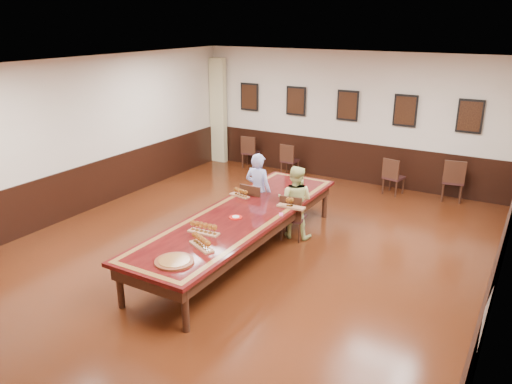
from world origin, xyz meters
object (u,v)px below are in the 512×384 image
Objects in this scene: chair_man at (256,206)px; carved_platter at (174,261)px; spare_chair_b at (290,159)px; conference_table at (241,222)px; person_man at (258,191)px; spare_chair_a at (251,151)px; chair_woman at (293,216)px; person_woman at (295,202)px; spare_chair_d at (453,180)px; spare_chair_c at (394,176)px.

chair_man is 3.14m from carved_platter.
spare_chair_b is 0.17× the size of conference_table.
person_man is at bearing 106.59° from conference_table.
chair_man is 4.30m from spare_chair_a.
person_man is (-0.84, 0.15, 0.31)m from chair_woman.
carved_platter is (0.52, -3.08, 0.30)m from chair_man.
chair_man is 0.84m from chair_woman.
carved_platter is at bearing -85.43° from conference_table.
chair_woman is at bearing 90.00° from person_woman.
chair_man is 1.46× the size of carved_platter.
person_man is 1.08× the size of person_woman.
spare_chair_d is at bearing 60.63° from conference_table.
spare_chair_a is at bearing 9.38° from spare_chair_c.
spare_chair_b is (-1.84, 3.54, -0.02)m from chair_woman.
chair_woman reaches higher than carved_platter.
spare_chair_b is 3.91m from person_woman.
carved_platter reaches higher than conference_table.
person_man reaches higher than chair_man.
person_woman reaches higher than chair_woman.
spare_chair_b reaches higher than carved_platter.
spare_chair_c is 6.60m from carved_platter.
chair_man is 4.73m from spare_chair_d.
spare_chair_d is 1.51× the size of carved_platter.
chair_woman is 0.18× the size of conference_table.
person_man is at bearing 99.19° from carved_platter.
person_man is (0.00, 0.10, 0.28)m from chair_man.
spare_chair_b is at bearing -72.45° from person_man.
spare_chair_a is (-2.29, 3.65, -0.02)m from chair_man.
spare_chair_c is at bearing 167.41° from spare_chair_a.
spare_chair_b is at bearing 106.54° from conference_table.
spare_chair_d is 4.21m from person_woman.
chair_man reaches higher than carved_platter.
person_man is (1.01, -3.40, 0.32)m from spare_chair_b.
person_man is 0.82m from person_woman.
spare_chair_d is at bearing -130.18° from chair_woman.
spare_chair_d is at bearing -131.01° from person_woman.
spare_chair_d is at bearing 69.56° from carved_platter.
person_woman reaches higher than spare_chair_d.
person_woman reaches higher than spare_chair_c.
person_man is at bearing 113.85° from spare_chair_a.
person_man is 1.26m from conference_table.
chair_woman is 3.56m from spare_chair_c.
person_man reaches higher than carved_platter.
person_woman is 1.24m from conference_table.
person_woman reaches higher than spare_chair_a.
person_woman is at bearing 84.44° from carved_platter.
spare_chair_d is 0.70× the size of person_woman.
carved_platter is (1.52, -6.58, 0.34)m from spare_chair_b.
person_woman is at bearing 177.36° from person_man.
person_man is at bearing -90.00° from chair_man.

